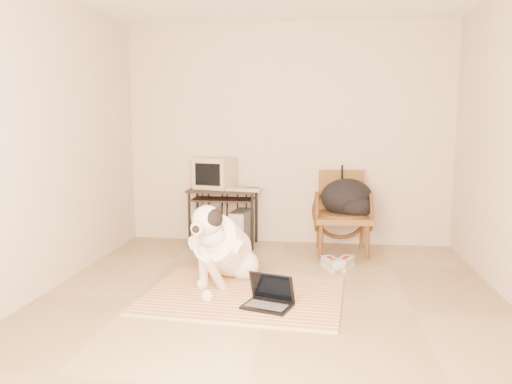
% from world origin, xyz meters
% --- Properties ---
extents(floor, '(4.50, 4.50, 0.00)m').
position_xyz_m(floor, '(0.00, 0.00, 0.00)').
color(floor, '#8D7A56').
rests_on(floor, ground).
extents(wall_back, '(4.50, 0.00, 4.50)m').
position_xyz_m(wall_back, '(0.00, 2.25, 1.35)').
color(wall_back, beige).
rests_on(wall_back, floor).
extents(wall_front, '(4.50, 0.00, 4.50)m').
position_xyz_m(wall_front, '(0.00, -2.25, 1.35)').
color(wall_front, beige).
rests_on(wall_front, floor).
extents(wall_left, '(0.00, 4.50, 4.50)m').
position_xyz_m(wall_left, '(-2.00, 0.00, 1.35)').
color(wall_left, beige).
rests_on(wall_left, floor).
extents(rug, '(1.78, 1.42, 0.02)m').
position_xyz_m(rug, '(-0.24, 0.20, 0.01)').
color(rug, '#E25D2B').
rests_on(rug, floor).
extents(dog, '(0.61, 1.18, 0.85)m').
position_xyz_m(dog, '(-0.48, 0.52, 0.34)').
color(dog, silver).
rests_on(dog, rug).
extents(laptop, '(0.44, 0.37, 0.27)m').
position_xyz_m(laptop, '(0.01, -0.06, 0.08)').
color(laptop, black).
rests_on(laptop, rug).
extents(computer_desk, '(0.84, 0.47, 0.70)m').
position_xyz_m(computer_desk, '(-0.76, 1.98, 0.60)').
color(computer_desk, black).
rests_on(computer_desk, floor).
extents(crt_monitor, '(0.51, 0.50, 0.38)m').
position_xyz_m(crt_monitor, '(-0.87, 2.06, 0.89)').
color(crt_monitor, tan).
rests_on(crt_monitor, computer_desk).
extents(desk_keyboard, '(0.44, 0.23, 0.03)m').
position_xyz_m(desk_keyboard, '(-0.48, 1.86, 0.71)').
color(desk_keyboard, tan).
rests_on(desk_keyboard, computer_desk).
extents(pc_tower, '(0.25, 0.48, 0.43)m').
position_xyz_m(pc_tower, '(-0.54, 2.01, 0.22)').
color(pc_tower, '#49484B').
rests_on(pc_tower, floor).
extents(rattan_chair, '(0.64, 0.62, 0.94)m').
position_xyz_m(rattan_chair, '(0.67, 1.83, 0.47)').
color(rattan_chair, brown).
rests_on(rattan_chair, floor).
extents(backpack, '(0.59, 0.52, 0.44)m').
position_xyz_m(backpack, '(0.74, 1.79, 0.63)').
color(backpack, black).
rests_on(backpack, rattan_chair).
extents(sneaker_left, '(0.22, 0.32, 0.10)m').
position_xyz_m(sneaker_left, '(0.54, 1.14, 0.05)').
color(sneaker_left, silver).
rests_on(sneaker_left, floor).
extents(sneaker_right, '(0.23, 0.33, 0.11)m').
position_xyz_m(sneaker_right, '(0.68, 1.17, 0.05)').
color(sneaker_right, silver).
rests_on(sneaker_right, floor).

